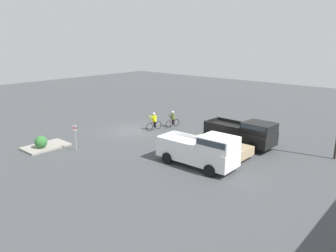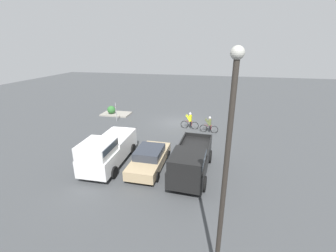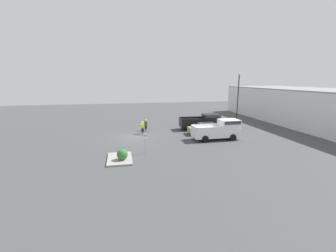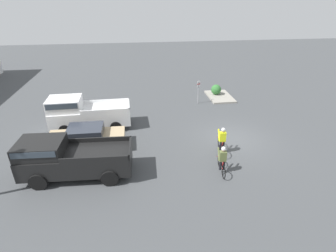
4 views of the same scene
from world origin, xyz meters
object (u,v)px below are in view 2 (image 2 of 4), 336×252
cyclist_0 (190,121)px  pickup_truck_0 (191,160)px  sedan_0 (150,158)px  lamppost (226,163)px  pickup_truck_1 (107,151)px  shrub (111,110)px  cyclist_1 (209,125)px  fire_lane_sign (116,110)px

cyclist_0 → pickup_truck_0: bearing=97.7°
pickup_truck_0 → sedan_0: size_ratio=1.21×
lamppost → pickup_truck_1: bearing=-40.0°
sedan_0 → lamppost: bearing=124.3°
pickup_truck_0 → shrub: size_ratio=6.03×
sedan_0 → cyclist_0: (-1.64, -8.00, 0.10)m
cyclist_1 → lamppost: (-0.95, 13.96, 3.70)m
cyclist_0 → shrub: size_ratio=1.94×
lamppost → fire_lane_sign: bearing=-54.4°
fire_lane_sign → pickup_truck_1: bearing=111.4°
sedan_0 → cyclist_0: size_ratio=2.57×
fire_lane_sign → sedan_0: bearing=126.6°
shrub → sedan_0: bearing=126.8°
sedan_0 → cyclist_0: bearing=-101.6°
sedan_0 → shrub: sedan_0 is taller
pickup_truck_0 → fire_lane_sign: 12.72m
pickup_truck_0 → cyclist_0: size_ratio=3.10×
sedan_0 → fire_lane_sign: fire_lane_sign is taller
cyclist_1 → fire_lane_sign: fire_lane_sign is taller
lamppost → shrub: bearing=-54.1°
cyclist_1 → lamppost: bearing=93.9°
sedan_0 → pickup_truck_1: pickup_truck_1 is taller
cyclist_1 → shrub: 11.90m
lamppost → cyclist_0: bearing=-79.0°
shrub → pickup_truck_1: bearing=114.9°
pickup_truck_0 → cyclist_0: (1.14, -8.43, -0.30)m
cyclist_1 → shrub: size_ratio=1.86×
pickup_truck_0 → lamppost: size_ratio=0.72×
cyclist_1 → shrub: bearing=-15.6°
cyclist_0 → fire_lane_sign: fire_lane_sign is taller
pickup_truck_0 → fire_lane_sign: bearing=-44.4°
cyclist_0 → cyclist_1: size_ratio=1.04×
sedan_0 → pickup_truck_0: bearing=171.3°
pickup_truck_1 → shrub: (5.13, -11.07, -0.55)m
cyclist_1 → sedan_0: bearing=64.5°
fire_lane_sign → lamppost: 18.79m
cyclist_1 → lamppost: lamppost is taller
cyclist_0 → lamppost: bearing=101.0°
cyclist_0 → cyclist_1: (-1.89, 0.61, -0.03)m
pickup_truck_1 → fire_lane_sign: size_ratio=2.64×
cyclist_0 → cyclist_1: 1.99m
sedan_0 → cyclist_1: cyclist_1 is taller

